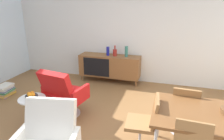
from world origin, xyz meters
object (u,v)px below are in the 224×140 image
Objects in this scene: dining_chair_back_left at (184,108)px; fruit_bowl at (31,96)px; side_table_round at (33,109)px; vase_ceramic_small at (115,52)px; dining_chair_near_window at (145,122)px; dining_table at (220,118)px; vase_cobalt at (108,51)px; vase_sculptural_dark at (126,52)px; lounge_chair_red at (64,93)px; magazine_stack at (5,90)px; sideboard at (110,66)px.

dining_chair_back_left reaches higher than fruit_bowl.
side_table_round is (-2.43, -0.46, -0.15)m from dining_chair_back_left.
vase_ceramic_small is 2.67m from dining_chair_near_window.
vase_ceramic_small is at bearing 129.59° from dining_table.
vase_sculptural_dark is (0.49, 0.00, 0.02)m from vase_cobalt.
dining_table is 2.50m from lounge_chair_red.
vase_cobalt is 2.61m from magazine_stack.
sideboard is 1.87× the size of dining_chair_back_left.
sideboard is at bearing 133.96° from dining_chair_back_left.
dining_table is at bearing -48.42° from sideboard.
side_table_round is at bearing -108.84° from vase_ceramic_small.
lounge_chair_red reaches higher than side_table_round.
dining_table reaches higher than magazine_stack.
vase_sculptural_dark is 3.01m from magazine_stack.
magazine_stack is at bearing -145.70° from vase_ceramic_small.
side_table_round is at bearing -115.23° from vase_sculptural_dark.
sideboard is 1.87× the size of dining_chair_near_window.
vase_sculptural_dark is 2.32m from dining_chair_back_left.
vase_cobalt and lounge_chair_red have the same top height.
dining_chair_near_window is 1.90m from side_table_round.
vase_ceramic_small is 0.17× the size of dining_table.
dining_table is at bearing -47.84° from vase_cobalt.
fruit_bowl is (-0.60, -2.31, -0.27)m from vase_cobalt.
vase_ceramic_small reaches higher than magazine_stack.
dining_chair_near_window reaches higher than side_table_round.
fruit_bowl is at bearing 177.13° from dining_chair_near_window.
lounge_chair_red is 2.34× the size of magazine_stack.
vase_sculptural_dark is 2.57m from fruit_bowl.
fruit_bowl is (-1.09, -2.31, -0.29)m from vase_sculptural_dark.
lounge_chair_red is (-1.54, 0.52, -0.00)m from dining_chair_near_window.
vase_cobalt reaches higher than side_table_round.
dining_table is (1.99, -2.41, -0.12)m from vase_ceramic_small.
vase_sculptural_dark reaches higher than dining_table.
side_table_round is at bearing -169.31° from dining_chair_back_left.
dining_chair_back_left is at bearing 122.27° from dining_table.
vase_ceramic_small reaches higher than lounge_chair_red.
vase_ceramic_small is at bearing 114.66° from dining_chair_near_window.
vase_ceramic_small is at bearing 0.00° from vase_cobalt.
side_table_round is at bearing -29.76° from magazine_stack.
vase_cobalt is 0.26× the size of dining_chair_near_window.
vase_sculptural_dark reaches higher than magazine_stack.
dining_table is (1.69, -2.41, -0.16)m from vase_sculptural_dark.
vase_cobalt is 0.14× the size of dining_table.
sideboard is 5.95× the size of vase_sculptural_dark.
sideboard is 1.91m from lounge_chair_red.
vase_cobalt is at bearing 177.65° from sideboard.
vase_sculptural_dark is at bearing 30.98° from magazine_stack.
magazine_stack is at bearing 174.80° from dining_chair_back_left.
vase_cobalt is 1.13× the size of fruit_bowl.
dining_chair_near_window reaches higher than sideboard.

